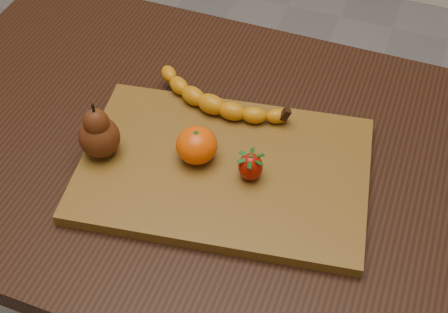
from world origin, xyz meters
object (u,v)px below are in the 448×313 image
(cutting_board, at_px, (224,169))
(table, at_px, (188,180))
(mandarin, at_px, (197,145))
(pear, at_px, (98,129))

(cutting_board, bearing_deg, table, 145.04)
(table, xyz_separation_m, cutting_board, (0.08, -0.04, 0.11))
(mandarin, bearing_deg, pear, -164.24)
(pear, relative_size, mandarin, 1.55)
(table, distance_m, pear, 0.22)
(mandarin, bearing_deg, cutting_board, -0.40)
(pear, xyz_separation_m, mandarin, (0.15, 0.04, -0.02))
(table, bearing_deg, mandarin, -46.46)
(cutting_board, height_order, mandarin, mandarin)
(cutting_board, height_order, pear, pear)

